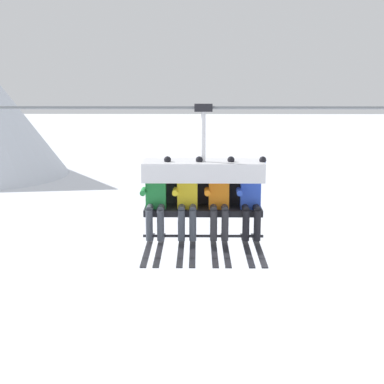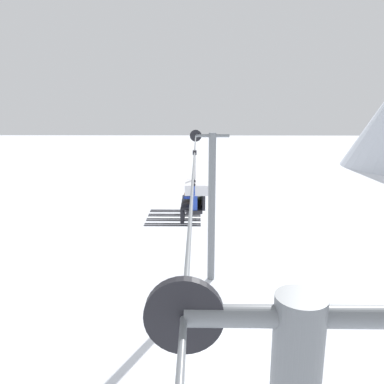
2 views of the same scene
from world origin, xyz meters
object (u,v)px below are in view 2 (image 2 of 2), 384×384
chairlift_chair (197,189)px  skier_blue (190,203)px  skier_green (191,192)px  skier_yellow (190,195)px  skier_orange (190,199)px  lift_tower_near (211,204)px

chairlift_chair → skier_blue: (0.75, -0.21, -0.27)m
skier_green → skier_blue: same height
skier_yellow → skier_blue: 1.00m
chairlift_chair → skier_blue: size_ratio=1.21×
chairlift_chair → skier_green: (-0.75, -0.21, -0.27)m
chairlift_chair → skier_orange: chairlift_chair is taller
skier_green → chairlift_chair: bearing=16.0°
chairlift_chair → skier_orange: size_ratio=1.21×
chairlift_chair → skier_yellow: chairlift_chair is taller
lift_tower_near → skier_blue: 7.53m
lift_tower_near → skier_blue: bearing=-7.3°
lift_tower_near → chairlift_chair: (6.45, -0.71, 2.24)m
skier_yellow → skier_orange: (0.50, 0.00, 0.00)m
chairlift_chair → skier_orange: (0.25, -0.21, -0.27)m
skier_orange → chairlift_chair: bearing=139.8°
skier_yellow → skier_blue: size_ratio=1.00×
chairlift_chair → lift_tower_near: bearing=173.7°
chairlift_chair → skier_blue: bearing=-15.9°
skier_green → skier_orange: 1.00m
skier_green → skier_blue: (1.50, 0.00, 0.00)m
lift_tower_near → skier_blue: (7.20, -0.92, 1.97)m
skier_green → skier_orange: bearing=0.0°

